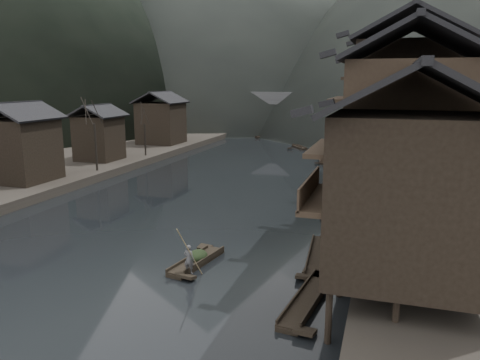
% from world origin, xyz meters
% --- Properties ---
extents(water, '(300.00, 300.00, 0.00)m').
position_xyz_m(water, '(0.00, 0.00, 0.00)').
color(water, black).
rests_on(water, ground).
extents(left_bank, '(40.00, 200.00, 1.20)m').
position_xyz_m(left_bank, '(-35.00, 40.00, 0.60)').
color(left_bank, '#2D2823').
rests_on(left_bank, ground).
extents(stilt_houses, '(9.00, 67.60, 16.42)m').
position_xyz_m(stilt_houses, '(17.28, 19.54, 9.00)').
color(stilt_houses, black).
rests_on(stilt_houses, ground).
extents(left_houses, '(8.10, 53.20, 8.73)m').
position_xyz_m(left_houses, '(-20.50, 20.12, 5.66)').
color(left_houses, black).
rests_on(left_houses, left_bank).
extents(bare_trees, '(3.96, 42.50, 7.92)m').
position_xyz_m(bare_trees, '(-17.00, 9.96, 6.46)').
color(bare_trees, black).
rests_on(bare_trees, left_bank).
extents(moored_sampans, '(3.29, 68.81, 0.47)m').
position_xyz_m(moored_sampans, '(11.98, 23.48, 0.20)').
color(moored_sampans, black).
rests_on(moored_sampans, water).
extents(midriver_boats, '(17.95, 32.31, 0.45)m').
position_xyz_m(midriver_boats, '(-0.07, 51.15, 0.20)').
color(midriver_boats, black).
rests_on(midriver_boats, water).
extents(stone_bridge, '(40.00, 6.00, 9.00)m').
position_xyz_m(stone_bridge, '(-0.00, 72.00, 5.11)').
color(stone_bridge, '#4C4C4F').
rests_on(stone_bridge, ground).
extents(hero_sampan, '(1.99, 5.61, 0.44)m').
position_xyz_m(hero_sampan, '(5.16, -3.75, 0.20)').
color(hero_sampan, black).
rests_on(hero_sampan, water).
extents(cargo_heap, '(1.22, 1.60, 0.73)m').
position_xyz_m(cargo_heap, '(5.12, -3.49, 0.81)').
color(cargo_heap, black).
rests_on(cargo_heap, hero_sampan).
extents(boatman, '(0.67, 0.46, 1.77)m').
position_xyz_m(boatman, '(5.49, -5.66, 1.33)').
color(boatman, '#515153').
rests_on(boatman, hero_sampan).
extents(bamboo_pole, '(1.15, 1.72, 3.77)m').
position_xyz_m(bamboo_pole, '(5.69, -5.66, 4.10)').
color(bamboo_pole, '#8C7A51').
rests_on(bamboo_pole, boatman).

